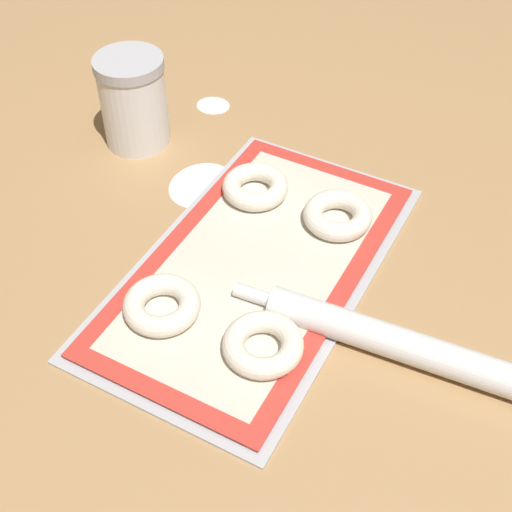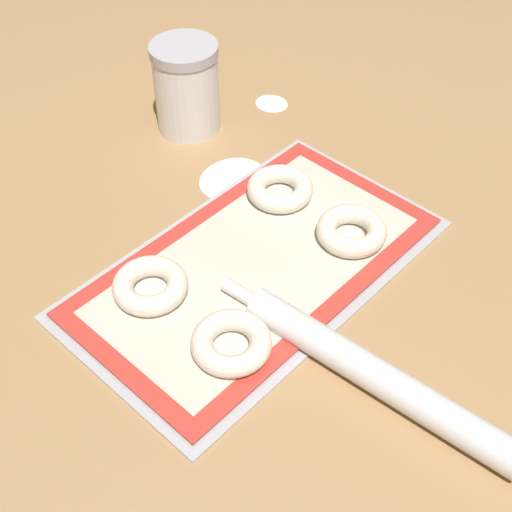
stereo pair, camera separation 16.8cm
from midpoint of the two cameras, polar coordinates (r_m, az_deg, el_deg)
name	(u,v)px [view 2 (the right image)]	position (r m, az deg, el deg)	size (l,w,h in m)	color
ground_plane	(261,265)	(0.95, 5.44, -1.18)	(2.80, 2.80, 0.00)	#A87F51
baking_tray	(256,267)	(0.95, 5.04, -1.35)	(0.51, 0.29, 0.01)	#B2B5BA
baking_mat	(256,264)	(0.94, 5.06, -1.12)	(0.48, 0.26, 0.00)	red
bagel_front_left	(231,343)	(0.84, 3.74, -7.52)	(0.10, 0.10, 0.03)	silver
bagel_front_right	(352,231)	(0.98, 12.51, 1.55)	(0.10, 0.10, 0.03)	silver
bagel_back_left	(150,286)	(0.89, -3.24, -2.88)	(0.10, 0.10, 0.03)	silver
bagel_back_right	(280,189)	(1.03, 6.58, 4.99)	(0.10, 0.10, 0.03)	silver
flour_canister	(187,87)	(1.15, -1.39, 13.06)	(0.11, 0.11, 0.15)	white
rolling_pin	(377,376)	(0.84, 15.42, -9.86)	(0.07, 0.45, 0.04)	silver
flour_patch_near	(233,178)	(1.08, 2.55, 5.90)	(0.11, 0.10, 0.00)	white
flour_patch_far	(272,103)	(1.25, 5.16, 11.84)	(0.05, 0.06, 0.00)	white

